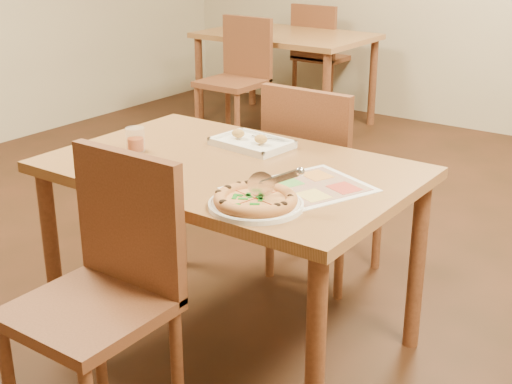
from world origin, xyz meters
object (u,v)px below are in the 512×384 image
Objects in this scene: pizza_cutter at (274,180)px; menu at (300,189)px; appetizer_tray at (252,143)px; chair_near at (110,264)px; bg_table at (286,44)px; dining_table at (231,187)px; plate at (256,205)px; bg_chair_near at (240,65)px; bg_chair_far at (318,45)px; pizza at (255,200)px; chair_far at (316,162)px; glass_tumbler at (135,141)px.

pizza_cutter reaches higher than menu.
appetizer_tray reaches higher than menu.
chair_near is 3.76m from bg_table.
dining_table and bg_table have the same top height.
plate is 0.63m from appetizer_tray.
pizza_cutter is (1.96, -2.45, 0.24)m from bg_chair_near.
menu reaches higher than bg_table.
menu is (-0.02, 0.17, -0.09)m from pizza_cutter.
dining_table is 2.77× the size of bg_chair_far.
bg_chair_near reaches higher than pizza.
bg_table is 0.51m from bg_chair_far.
bg_chair_far is at bearing 112.29° from chair_near.
chair_far is 0.77m from menu.
dining_table is 0.61m from chair_far.
chair_far is 0.42m from appetizer_tray.
chair_near is 1.83× the size of pizza.
pizza is 0.08m from pizza_cutter.
chair_near is 1.00× the size of bg_chair_far.
chair_near is at bearing -168.35° from pizza_cutter.
appetizer_tray is at bearing 126.95° from pizza.
pizza_cutter is at bearing 35.32° from plate.
appetizer_tray is at bearing 127.11° from plate.
chair_far is at bearing 79.75° from pizza_cutter.
bg_chair_near is at bearing 127.65° from pizza.
chair_near is 1.52× the size of appetizer_tray.
dining_table is at bearing 112.20° from pizza_cutter.
bg_table is 3.00m from appetizer_tray.
chair_far is 1.00× the size of bg_chair_far.
chair_far is 2.72m from bg_table.
menu is (1.94, -2.87, 0.09)m from bg_table.
bg_chair_far is 3.90m from menu.
plate reaches higher than bg_table.
appetizer_tray is at bearing 143.84° from menu.
pizza is at bearing 118.12° from bg_chair_far.
menu is (0.34, -0.07, 0.09)m from dining_table.
bg_chair_far is 1.07× the size of menu.
bg_chair_near is 3.34× the size of pizza_cutter.
bg_table is at bearing -53.95° from chair_far.
dining_table is 5.05× the size of pizza.
dining_table is at bearing -73.20° from appetizer_tray.
bg_chair_near is (-1.60, 2.80, 0.00)m from chair_near.
glass_tumbler is (-0.39, 0.53, 0.19)m from chair_near.
bg_table is at bearing 90.00° from bg_chair_near.
bg_chair_far is (-1.60, 2.70, 0.00)m from chair_far.
bg_chair_near is 5.24× the size of glass_tumbler.
bg_chair_far is 5.24× the size of glass_tumbler.
pizza_cutter is (0.36, -0.85, 0.24)m from chair_far.
glass_tumbler is at bearing 109.65° from bg_chair_far.
plate is at bearing -97.81° from menu.
chair_far is 2.26m from bg_chair_near.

